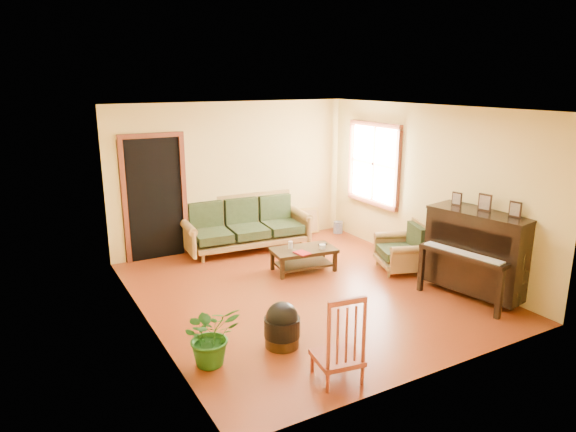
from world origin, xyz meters
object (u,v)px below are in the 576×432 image
coffee_table (304,260)px  footstool (282,330)px  red_chair (338,336)px  piano (478,254)px  ceramic_crock (338,227)px  potted_plant (211,335)px  armchair (400,247)px  sofa (247,224)px

coffee_table → footstool: (-1.45, -1.94, 0.01)m
footstool → red_chair: (0.16, -0.86, 0.28)m
red_chair → piano: bearing=24.0°
ceramic_crock → potted_plant: (-3.97, -3.35, 0.22)m
coffee_table → armchair: 1.55m
armchair → sofa: bearing=148.2°
sofa → ceramic_crock: (2.01, 0.06, -0.36)m
coffee_table → ceramic_crock: (1.67, 1.44, -0.07)m
ceramic_crock → sofa: bearing=-178.4°
sofa → armchair: bearing=-46.9°
armchair → ceramic_crock: (0.33, 2.19, -0.28)m
potted_plant → footstool: bearing=-2.4°
footstool → red_chair: size_ratio=0.44×
armchair → potted_plant: size_ratio=1.17×
piano → potted_plant: (-3.92, 0.12, -0.27)m
footstool → ceramic_crock: 4.61m
coffee_table → armchair: (1.35, -0.75, 0.21)m
footstool → piano: bearing=-1.5°
piano → red_chair: bearing=-175.6°
piano → red_chair: size_ratio=1.45×
piano → ceramic_crock: size_ratio=6.00×
coffee_table → piano: size_ratio=0.73×
red_chair → sofa: bearing=86.1°
piano → footstool: bearing=167.9°
sofa → potted_plant: size_ratio=3.25×
footstool → ceramic_crock: footstool is taller
armchair → red_chair: size_ratio=0.83×
red_chair → potted_plant: bearing=147.2°
sofa → footstool: sofa is taller
sofa → coffee_table: sofa is taller
sofa → armchair: 2.72m
coffee_table → armchair: bearing=-29.0°
armchair → red_chair: (-2.64, -2.05, 0.08)m
piano → footstool: (-3.07, 0.08, -0.42)m
armchair → potted_plant: armchair is taller
armchair → potted_plant: 3.82m
coffee_table → piano: 2.62m
sofa → red_chair: red_chair is taller
armchair → piano: (0.27, -1.27, 0.22)m
coffee_table → potted_plant: (-2.30, -1.90, 0.16)m
coffee_table → ceramic_crock: size_ratio=4.36×
sofa → ceramic_crock: 2.04m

